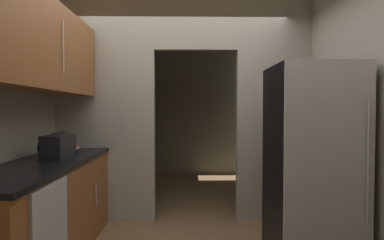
# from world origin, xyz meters

# --- Properties ---
(kitchen_partition) EXTENTS (3.12, 0.12, 2.76)m
(kitchen_partition) POSITION_xyz_m (-0.05, 1.23, 1.49)
(kitchen_partition) COLOR #ADA899
(kitchen_partition) RESTS_ON ground
(adjoining_room_shell) EXTENTS (3.12, 2.95, 2.76)m
(adjoining_room_shell) POSITION_xyz_m (0.00, 3.18, 1.38)
(adjoining_room_shell) COLOR gray
(adjoining_room_shell) RESTS_ON ground
(refrigerator) EXTENTS (0.70, 0.75, 1.76)m
(refrigerator) POSITION_xyz_m (1.15, 0.10, 0.88)
(refrigerator) COLOR black
(refrigerator) RESTS_ON ground
(lower_cabinet_run) EXTENTS (0.65, 2.19, 0.91)m
(lower_cabinet_run) POSITION_xyz_m (-1.23, 0.14, 0.46)
(lower_cabinet_run) COLOR brown
(lower_cabinet_run) RESTS_ON ground
(upper_cabinet_counterside) EXTENTS (0.36, 1.98, 0.78)m
(upper_cabinet_counterside) POSITION_xyz_m (-1.23, 0.14, 1.93)
(upper_cabinet_counterside) COLOR brown
(boombox) EXTENTS (0.21, 0.41, 0.25)m
(boombox) POSITION_xyz_m (-1.21, 0.39, 1.02)
(boombox) COLOR black
(boombox) RESTS_ON lower_cabinet_run
(book_stack) EXTENTS (0.15, 0.16, 0.08)m
(book_stack) POSITION_xyz_m (-1.21, 0.75, 0.95)
(book_stack) COLOR black
(book_stack) RESTS_ON lower_cabinet_run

